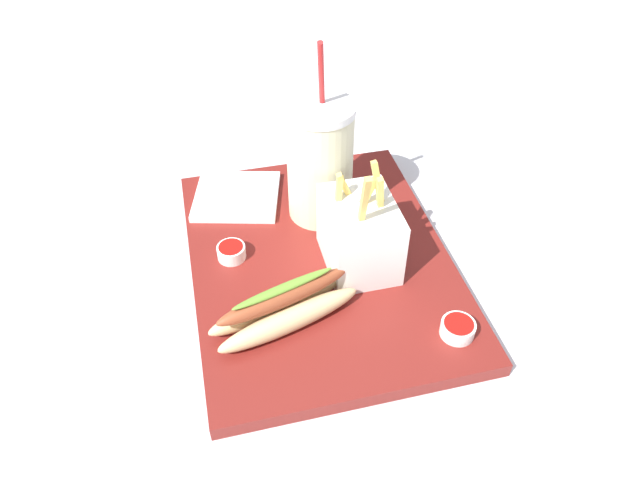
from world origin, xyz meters
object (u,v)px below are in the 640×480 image
hot_dog_1 (284,307)px  ketchup_cup_2 (231,251)px  napkin_stack (237,196)px  soda_cup (320,161)px  fries_basket (360,234)px  ketchup_cup_1 (458,328)px

hot_dog_1 → ketchup_cup_2: 0.13m
hot_dog_1 → napkin_stack: (-0.24, -0.02, -0.02)m
soda_cup → fries_basket: 0.12m
ketchup_cup_1 → napkin_stack: bearing=-145.2°
fries_basket → ketchup_cup_1: (0.14, 0.08, -0.04)m
fries_basket → napkin_stack: bearing=-140.6°
hot_dog_1 → ketchup_cup_2: bearing=-158.5°
fries_basket → hot_dog_1: bearing=-56.0°
hot_dog_1 → ketchup_cup_2: (-0.12, -0.05, -0.01)m
hot_dog_1 → ketchup_cup_1: (0.07, 0.19, -0.01)m
soda_cup → hot_dog_1: bearing=-25.2°
fries_basket → soda_cup: bearing=-167.5°
fries_basket → ketchup_cup_1: 0.16m
soda_cup → napkin_stack: size_ratio=2.18×
soda_cup → hot_dog_1: (0.18, -0.09, -0.06)m
soda_cup → ketchup_cup_2: (0.06, -0.13, -0.07)m
napkin_stack → soda_cup: bearing=63.6°
soda_cup → fries_basket: (0.11, 0.02, -0.04)m
hot_dog_1 → ketchup_cup_1: 0.20m
soda_cup → ketchup_cup_1: size_ratio=6.52×
fries_basket → napkin_stack: 0.22m
soda_cup → ketchup_cup_2: bearing=-64.3°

